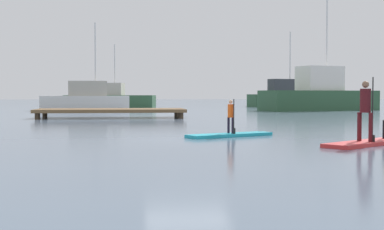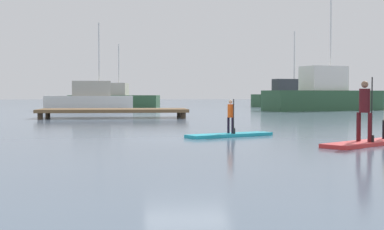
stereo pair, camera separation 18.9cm
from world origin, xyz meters
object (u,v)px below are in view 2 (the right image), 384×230
at_px(fishing_boat_white_large, 323,95).
at_px(motor_boat_small_navy, 289,97).
at_px(paddler_child_solo, 231,115).
at_px(fishing_boat_green_midground, 114,99).
at_px(paddleboard_far, 371,143).
at_px(paddler_adult, 365,107).
at_px(trawler_grey_distant, 90,99).
at_px(paddleboard_near, 231,135).

relative_size(fishing_boat_white_large, motor_boat_small_navy, 1.26).
height_order(paddler_child_solo, fishing_boat_white_large, fishing_boat_white_large).
relative_size(fishing_boat_green_midground, motor_boat_small_navy, 1.12).
relative_size(paddleboard_far, paddler_adult, 1.97).
xyz_separation_m(fishing_boat_white_large, trawler_grey_distant, (-18.88, 1.76, -0.34)).
xyz_separation_m(paddleboard_far, fishing_boat_green_midground, (-8.21, 41.33, 0.80)).
bearing_deg(fishing_boat_white_large, paddleboard_near, -115.53).
xyz_separation_m(paddleboard_near, motor_boat_small_navy, (13.24, 38.83, 0.99)).
height_order(paddleboard_near, fishing_boat_white_large, fishing_boat_white_large).
distance_m(paddler_child_solo, fishing_boat_white_large, 28.60).
height_order(paddler_child_solo, trawler_grey_distant, trawler_grey_distant).
distance_m(paddleboard_far, fishing_boat_white_large, 30.26).
bearing_deg(fishing_boat_white_large, paddler_adult, -107.85).
height_order(paddleboard_far, motor_boat_small_navy, motor_boat_small_navy).
height_order(paddleboard_far, trawler_grey_distant, trawler_grey_distant).
xyz_separation_m(paddleboard_far, motor_boat_small_navy, (10.01, 41.87, 0.99)).
bearing_deg(paddleboard_near, motor_boat_small_navy, 71.17).
distance_m(paddleboard_near, paddleboard_far, 4.44).
height_order(paddleboard_near, fishing_boat_green_midground, fishing_boat_green_midground).
bearing_deg(fishing_boat_green_midground, motor_boat_small_navy, 1.70).
distance_m(fishing_boat_white_large, fishing_boat_green_midground, 21.33).
bearing_deg(fishing_boat_white_large, fishing_boat_green_midground, 144.17).
relative_size(paddler_child_solo, fishing_boat_green_midground, 0.12).
xyz_separation_m(paddler_child_solo, trawler_grey_distant, (-6.57, 27.57, 0.21)).
height_order(paddler_adult, motor_boat_small_navy, motor_boat_small_navy).
bearing_deg(fishing_boat_green_midground, paddleboard_near, -82.60).
xyz_separation_m(paddleboard_near, paddler_adult, (2.97, -3.24, 0.96)).
xyz_separation_m(paddler_child_solo, paddler_adult, (2.96, -3.23, 0.32)).
height_order(paddleboard_far, paddler_adult, paddler_adult).
height_order(paddler_child_solo, paddler_adult, paddler_adult).
bearing_deg(paddler_child_solo, fishing_boat_white_large, 64.49).
height_order(fishing_boat_white_large, trawler_grey_distant, fishing_boat_white_large).
relative_size(paddleboard_near, motor_boat_small_navy, 0.36).
distance_m(paddler_child_solo, paddler_adult, 4.40).
bearing_deg(paddler_adult, motor_boat_small_navy, 76.28).
bearing_deg(paddleboard_far, paddler_child_solo, 136.83).
bearing_deg(paddler_adult, fishing_boat_green_midground, 100.82).
height_order(paddler_adult, fishing_boat_white_large, fishing_boat_white_large).
height_order(paddleboard_near, trawler_grey_distant, trawler_grey_distant).
bearing_deg(motor_boat_small_navy, fishing_boat_white_large, -94.04).
bearing_deg(fishing_boat_green_midground, trawler_grey_distant, -98.44).
xyz_separation_m(paddleboard_far, paddler_adult, (-0.27, -0.20, 0.96)).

